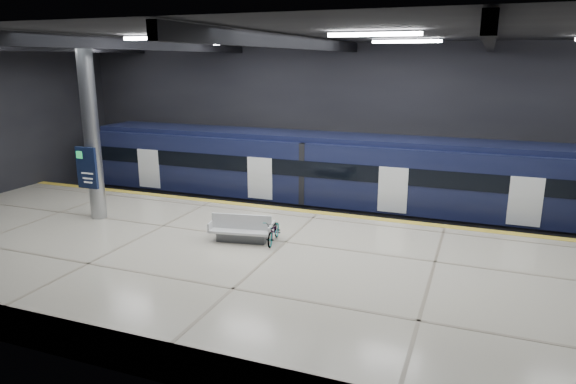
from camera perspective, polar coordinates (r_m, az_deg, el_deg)
The scene contains 10 objects.
ground at distance 19.08m, azimuth 0.85°, elevation -7.71°, with size 30.00×30.00×0.00m, color black.
room_shell at distance 17.73m, azimuth 0.92°, elevation 9.68°, with size 30.10×16.10×8.05m.
platform at distance 16.72m, azimuth -2.13°, elevation -8.98°, with size 30.00×11.00×1.10m, color beige.
safety_strip at distance 21.17m, azimuth 3.44°, elevation -2.29°, with size 30.00×0.40×0.01m, color gold.
rails at distance 23.99m, azimuth 5.40°, elevation -2.86°, with size 30.00×1.52×0.16m.
train at distance 23.12m, azimuth 9.23°, elevation 1.43°, with size 29.40×2.84×3.79m.
bench at distance 17.85m, azimuth -5.15°, elevation -4.42°, with size 2.31×1.28×0.97m.
bicycle at distance 17.64m, azimuth -1.58°, elevation -4.33°, with size 0.55×1.59×0.84m, color #99999E.
pannier_bag at distance 17.95m, azimuth -3.35°, elevation -4.83°, with size 0.30×0.18×0.35m, color black.
info_column at distance 21.16m, azimuth -21.04°, elevation 6.08°, with size 0.90×0.78×6.90m.
Camera 1 is at (6.07, -16.59, 7.20)m, focal length 32.00 mm.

